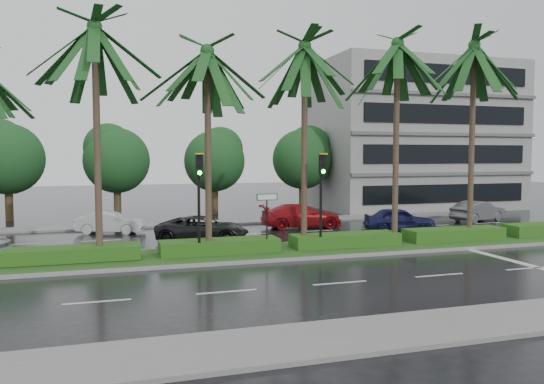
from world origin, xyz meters
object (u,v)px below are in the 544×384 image
object	(u,v)px
signal_median_left	(199,189)
street_sign	(267,208)
car_blue	(399,220)
car_grey	(478,211)
car_white	(110,223)
car_darkgrey	(203,229)
car_red	(301,216)

from	to	relation	value
signal_median_left	street_sign	world-z (taller)	signal_median_left
car_blue	car_grey	bearing A→B (deg)	-53.07
car_white	signal_median_left	bearing A→B (deg)	-142.05
car_darkgrey	car_red	bearing A→B (deg)	-44.80
street_sign	car_blue	bearing A→B (deg)	27.39
street_sign	car_blue	world-z (taller)	street_sign
car_white	car_red	distance (m)	11.17
signal_median_left	car_blue	world-z (taller)	signal_median_left
car_white	car_red	world-z (taller)	car_red
car_grey	car_red	bearing A→B (deg)	71.95
street_sign	car_darkgrey	world-z (taller)	street_sign
car_white	car_darkgrey	world-z (taller)	car_darkgrey
car_darkgrey	car_blue	distance (m)	11.54
car_darkgrey	car_red	size ratio (longest dim) A/B	0.95
signal_median_left	car_red	world-z (taller)	signal_median_left
car_darkgrey	car_white	bearing A→B (deg)	64.42
signal_median_left	car_grey	size ratio (longest dim) A/B	1.05
street_sign	car_white	size ratio (longest dim) A/B	0.70
car_white	car_grey	distance (m)	23.59
signal_median_left	car_blue	distance (m)	13.70
street_sign	car_darkgrey	bearing A→B (deg)	113.36
street_sign	car_darkgrey	size ratio (longest dim) A/B	0.55
car_blue	street_sign	bearing A→B (deg)	135.24
car_red	street_sign	bearing A→B (deg)	155.63
car_white	car_blue	xyz separation A→B (m)	(16.04, -4.15, 0.07)
car_darkgrey	car_grey	xyz separation A→B (m)	(19.04, 2.80, 0.03)
car_blue	signal_median_left	bearing A→B (deg)	130.06
signal_median_left	car_red	bearing A→B (deg)	47.34
car_darkgrey	car_blue	world-z (taller)	car_blue
signal_median_left	car_darkgrey	world-z (taller)	signal_median_left
car_blue	car_darkgrey	bearing A→B (deg)	108.87
signal_median_left	car_blue	size ratio (longest dim) A/B	1.08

